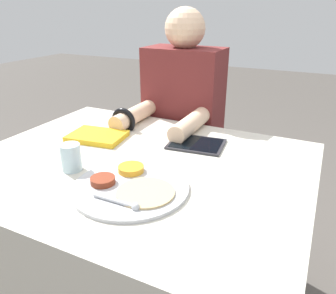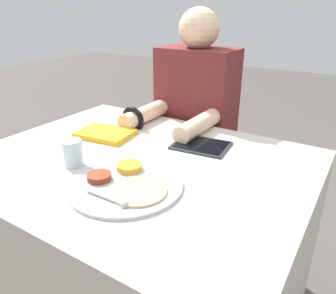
{
  "view_description": "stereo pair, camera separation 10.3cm",
  "coord_description": "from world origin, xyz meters",
  "views": [
    {
      "loc": [
        0.52,
        -0.82,
        1.18
      ],
      "look_at": [
        0.1,
        0.03,
        0.77
      ],
      "focal_mm": 35.0,
      "sensor_mm": 36.0,
      "label": 1
    },
    {
      "loc": [
        0.61,
        -0.77,
        1.18
      ],
      "look_at": [
        0.1,
        0.03,
        0.77
      ],
      "focal_mm": 35.0,
      "sensor_mm": 36.0,
      "label": 2
    }
  ],
  "objects": [
    {
      "name": "red_notebook",
      "position": [
        -0.24,
        0.11,
        0.72
      ],
      "size": [
        0.22,
        0.17,
        0.02
      ],
      "color": "silver",
      "rests_on": "dining_table"
    },
    {
      "name": "thali_tray",
      "position": [
        0.08,
        -0.16,
        0.72
      ],
      "size": [
        0.33,
        0.33,
        0.03
      ],
      "color": "#B7BABF",
      "rests_on": "dining_table"
    },
    {
      "name": "tablet_device",
      "position": [
        0.13,
        0.21,
        0.72
      ],
      "size": [
        0.21,
        0.17,
        0.01
      ],
      "color": "#28282D",
      "rests_on": "dining_table"
    },
    {
      "name": "person_diner",
      "position": [
        -0.07,
        0.55,
        0.56
      ],
      "size": [
        0.36,
        0.49,
        1.18
      ],
      "color": "black",
      "rests_on": "ground_plane"
    },
    {
      "name": "drinking_glass",
      "position": [
        -0.15,
        -0.14,
        0.75
      ],
      "size": [
        0.06,
        0.06,
        0.09
      ],
      "color": "silver",
      "rests_on": "dining_table"
    },
    {
      "name": "dining_table",
      "position": [
        0.0,
        0.0,
        0.36
      ],
      "size": [
        1.1,
        0.87,
        0.71
      ],
      "color": "beige",
      "rests_on": "ground_plane"
    }
  ]
}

